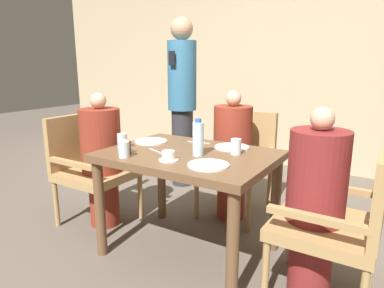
{
  "coord_description": "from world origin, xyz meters",
  "views": [
    {
      "loc": [
        1.19,
        -1.87,
        1.32
      ],
      "look_at": [
        0.0,
        0.04,
        0.78
      ],
      "focal_mm": 32.0,
      "sensor_mm": 36.0,
      "label": 1
    }
  ],
  "objects_px": {
    "diner_in_left_chair": "(102,159)",
    "chair_far_side": "(239,158)",
    "chair_left_side": "(90,164)",
    "plate_dessert_center": "(151,141)",
    "glass_tall_far": "(124,149)",
    "diner_in_far_chair": "(232,154)",
    "plate_main_left": "(232,147)",
    "diner_in_right_chair": "(315,202)",
    "glass_tall_mid": "(122,141)",
    "water_bottle": "(198,138)",
    "standing_host": "(182,98)",
    "chair_right_side": "(341,219)",
    "teacup_with_saucer": "(168,156)",
    "glass_tall_near": "(236,147)",
    "plate_main_right": "(208,165)"
  },
  "relations": [
    {
      "from": "diner_in_left_chair",
      "to": "chair_far_side",
      "type": "relative_size",
      "value": 1.22
    },
    {
      "from": "chair_left_side",
      "to": "plate_dessert_center",
      "type": "distance_m",
      "value": 0.62
    },
    {
      "from": "plate_dessert_center",
      "to": "glass_tall_far",
      "type": "xyz_separation_m",
      "value": [
        0.13,
        -0.43,
        0.05
      ]
    },
    {
      "from": "diner_in_far_chair",
      "to": "diner_in_left_chair",
      "type": "bearing_deg",
      "value": -140.64
    },
    {
      "from": "chair_far_side",
      "to": "plate_dessert_center",
      "type": "height_order",
      "value": "chair_far_side"
    },
    {
      "from": "plate_main_left",
      "to": "plate_dessert_center",
      "type": "relative_size",
      "value": 1.0
    },
    {
      "from": "diner_in_right_chair",
      "to": "glass_tall_mid",
      "type": "distance_m",
      "value": 1.32
    },
    {
      "from": "plate_main_left",
      "to": "glass_tall_mid",
      "type": "height_order",
      "value": "glass_tall_mid"
    },
    {
      "from": "water_bottle",
      "to": "glass_tall_far",
      "type": "xyz_separation_m",
      "value": [
        -0.37,
        -0.29,
        -0.06
      ]
    },
    {
      "from": "chair_left_side",
      "to": "plate_main_left",
      "type": "relative_size",
      "value": 3.67
    },
    {
      "from": "standing_host",
      "to": "glass_tall_mid",
      "type": "height_order",
      "value": "standing_host"
    },
    {
      "from": "chair_left_side",
      "to": "plate_main_left",
      "type": "distance_m",
      "value": 1.22
    },
    {
      "from": "chair_far_side",
      "to": "glass_tall_far",
      "type": "distance_m",
      "value": 1.21
    },
    {
      "from": "chair_left_side",
      "to": "chair_right_side",
      "type": "height_order",
      "value": "same"
    },
    {
      "from": "water_bottle",
      "to": "diner_in_far_chair",
      "type": "bearing_deg",
      "value": 97.26
    },
    {
      "from": "standing_host",
      "to": "water_bottle",
      "type": "relative_size",
      "value": 7.35
    },
    {
      "from": "teacup_with_saucer",
      "to": "glass_tall_near",
      "type": "relative_size",
      "value": 1.18
    },
    {
      "from": "glass_tall_near",
      "to": "teacup_with_saucer",
      "type": "bearing_deg",
      "value": -129.08
    },
    {
      "from": "standing_host",
      "to": "diner_in_left_chair",
      "type": "bearing_deg",
      "value": -90.55
    },
    {
      "from": "diner_in_far_chair",
      "to": "glass_tall_far",
      "type": "relative_size",
      "value": 10.66
    },
    {
      "from": "diner_in_left_chair",
      "to": "glass_tall_mid",
      "type": "xyz_separation_m",
      "value": [
        0.37,
        -0.14,
        0.22
      ]
    },
    {
      "from": "chair_far_side",
      "to": "plate_dessert_center",
      "type": "bearing_deg",
      "value": -119.81
    },
    {
      "from": "plate_main_left",
      "to": "teacup_with_saucer",
      "type": "height_order",
      "value": "teacup_with_saucer"
    },
    {
      "from": "standing_host",
      "to": "glass_tall_near",
      "type": "relative_size",
      "value": 17.17
    },
    {
      "from": "teacup_with_saucer",
      "to": "glass_tall_far",
      "type": "distance_m",
      "value": 0.29
    },
    {
      "from": "plate_main_right",
      "to": "chair_left_side",
      "type": "bearing_deg",
      "value": 170.78
    },
    {
      "from": "plate_main_right",
      "to": "teacup_with_saucer",
      "type": "relative_size",
      "value": 2.0
    },
    {
      "from": "chair_far_side",
      "to": "water_bottle",
      "type": "distance_m",
      "value": 0.93
    },
    {
      "from": "diner_in_far_chair",
      "to": "chair_far_side",
      "type": "bearing_deg",
      "value": 90.0
    },
    {
      "from": "diner_in_left_chair",
      "to": "glass_tall_near",
      "type": "xyz_separation_m",
      "value": [
        1.12,
        0.13,
        0.22
      ]
    },
    {
      "from": "chair_left_side",
      "to": "standing_host",
      "type": "height_order",
      "value": "standing_host"
    },
    {
      "from": "chair_left_side",
      "to": "teacup_with_saucer",
      "type": "bearing_deg",
      "value": -13.42
    },
    {
      "from": "chair_right_side",
      "to": "standing_host",
      "type": "xyz_separation_m",
      "value": [
        -1.8,
        1.16,
        0.45
      ]
    },
    {
      "from": "chair_right_side",
      "to": "plate_main_left",
      "type": "xyz_separation_m",
      "value": [
        -0.78,
        0.27,
        0.24
      ]
    },
    {
      "from": "chair_far_side",
      "to": "teacup_with_saucer",
      "type": "bearing_deg",
      "value": -90.2
    },
    {
      "from": "diner_in_right_chair",
      "to": "standing_host",
      "type": "height_order",
      "value": "standing_host"
    },
    {
      "from": "water_bottle",
      "to": "glass_tall_near",
      "type": "xyz_separation_m",
      "value": [
        0.2,
        0.16,
        -0.06
      ]
    },
    {
      "from": "diner_in_right_chair",
      "to": "teacup_with_saucer",
      "type": "relative_size",
      "value": 8.97
    },
    {
      "from": "plate_main_left",
      "to": "water_bottle",
      "type": "relative_size",
      "value": 1.02
    },
    {
      "from": "chair_far_side",
      "to": "plate_dessert_center",
      "type": "xyz_separation_m",
      "value": [
        -0.41,
        -0.71,
        0.24
      ]
    },
    {
      "from": "diner_in_right_chair",
      "to": "water_bottle",
      "type": "height_order",
      "value": "diner_in_right_chair"
    },
    {
      "from": "standing_host",
      "to": "glass_tall_far",
      "type": "xyz_separation_m",
      "value": [
        0.54,
        -1.48,
        -0.17
      ]
    },
    {
      "from": "chair_left_side",
      "to": "plate_main_left",
      "type": "height_order",
      "value": "chair_left_side"
    },
    {
      "from": "teacup_with_saucer",
      "to": "glass_tall_near",
      "type": "bearing_deg",
      "value": 50.92
    },
    {
      "from": "diner_in_far_chair",
      "to": "glass_tall_mid",
      "type": "bearing_deg",
      "value": -119.31
    },
    {
      "from": "water_bottle",
      "to": "plate_dessert_center",
      "type": "bearing_deg",
      "value": 164.18
    },
    {
      "from": "plate_main_right",
      "to": "glass_tall_near",
      "type": "relative_size",
      "value": 2.37
    },
    {
      "from": "chair_left_side",
      "to": "chair_far_side",
      "type": "relative_size",
      "value": 1.0
    },
    {
      "from": "chair_left_side",
      "to": "diner_in_right_chair",
      "type": "distance_m",
      "value": 1.81
    },
    {
      "from": "plate_dessert_center",
      "to": "teacup_with_saucer",
      "type": "relative_size",
      "value": 2.0
    }
  ]
}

